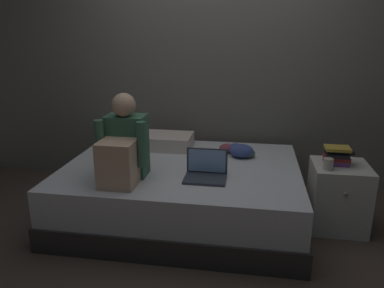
{
  "coord_description": "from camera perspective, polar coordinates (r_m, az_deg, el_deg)",
  "views": [
    {
      "loc": [
        0.37,
        -2.63,
        1.59
      ],
      "look_at": [
        -0.08,
        0.1,
        0.74
      ],
      "focal_mm": 34.93,
      "sensor_mm": 36.0,
      "label": 1
    }
  ],
  "objects": [
    {
      "name": "person_sitting",
      "position": [
        2.85,
        -10.45,
        -0.58
      ],
      "size": [
        0.39,
        0.44,
        0.66
      ],
      "color": "#38664C",
      "rests_on": "bed"
    },
    {
      "name": "wall_back",
      "position": [
        3.86,
        3.93,
        13.51
      ],
      "size": [
        5.6,
        0.1,
        2.7
      ],
      "primitive_type": "cube",
      "color": "slate",
      "rests_on": "ground_plane"
    },
    {
      "name": "nightstand",
      "position": [
        3.33,
        21.38,
        -7.43
      ],
      "size": [
        0.44,
        0.46,
        0.55
      ],
      "color": "beige",
      "rests_on": "ground_plane"
    },
    {
      "name": "bed",
      "position": [
        3.28,
        -1.5,
        -7.2
      ],
      "size": [
        2.0,
        1.5,
        0.49
      ],
      "color": "#332D2B",
      "rests_on": "ground_plane"
    },
    {
      "name": "pillow",
      "position": [
        3.64,
        -4.47,
        0.47
      ],
      "size": [
        0.56,
        0.36,
        0.13
      ],
      "primitive_type": "cube",
      "color": "beige",
      "rests_on": "bed"
    },
    {
      "name": "book_stack",
      "position": [
        3.21,
        21.3,
        -1.62
      ],
      "size": [
        0.22,
        0.16,
        0.15
      ],
      "color": "#703D84",
      "rests_on": "nightstand"
    },
    {
      "name": "laptop",
      "position": [
        2.88,
        2.13,
        -4.21
      ],
      "size": [
        0.32,
        0.23,
        0.22
      ],
      "color": "#333842",
      "rests_on": "bed"
    },
    {
      "name": "mug",
      "position": [
        3.08,
        20.09,
        -2.89
      ],
      "size": [
        0.08,
        0.08,
        0.09
      ],
      "primitive_type": "cylinder",
      "color": "#BCB2A3",
      "rests_on": "nightstand"
    },
    {
      "name": "ground_plane",
      "position": [
        3.1,
        1.21,
        -13.76
      ],
      "size": [
        8.0,
        8.0,
        0.0
      ],
      "primitive_type": "plane",
      "color": "#47382D"
    },
    {
      "name": "clothes_pile",
      "position": [
        3.42,
        7.17,
        -0.94
      ],
      "size": [
        0.33,
        0.27,
        0.12
      ],
      "color": "#3D4C8E",
      "rests_on": "bed"
    }
  ]
}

